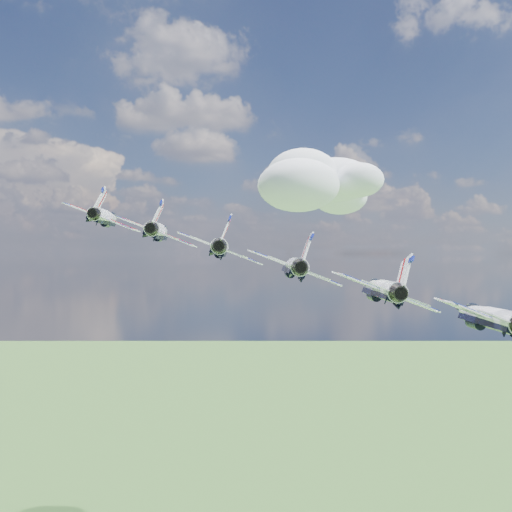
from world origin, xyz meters
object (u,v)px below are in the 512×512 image
object	(u,v)px
jet_4	(381,289)
jet_3	(294,266)
jet_1	(159,231)
jet_2	(221,247)
jet_0	(106,217)
jet_5	(486,316)

from	to	relation	value
jet_4	jet_3	bearing A→B (deg)	145.14
jet_1	jet_2	bearing A→B (deg)	-34.86
jet_2	jet_4	size ratio (longest dim) A/B	1.00
jet_0	jet_2	size ratio (longest dim) A/B	1.00
jet_1	jet_3	bearing A→B (deg)	-34.86
jet_5	jet_3	bearing A→B (deg)	145.14
jet_2	jet_5	world-z (taller)	jet_2
jet_3	jet_5	size ratio (longest dim) A/B	1.00
jet_0	jet_2	bearing A→B (deg)	-34.86
jet_5	jet_1	bearing A→B (deg)	145.14
jet_2	jet_3	xyz separation A→B (m)	(7.55, -8.64, -2.48)
jet_0	jet_3	distance (m)	35.22
jet_1	jet_2	size ratio (longest dim) A/B	1.00
jet_0	jet_3	world-z (taller)	jet_0
jet_1	jet_2	xyz separation A→B (m)	(7.55, -8.64, -2.48)
jet_2	jet_3	size ratio (longest dim) A/B	1.00
jet_3	jet_0	bearing A→B (deg)	145.14
jet_1	jet_4	xyz separation A→B (m)	(22.66, -25.92, -7.44)
jet_0	jet_1	distance (m)	11.74
jet_1	jet_5	world-z (taller)	jet_1
jet_2	jet_4	bearing A→B (deg)	-34.86
jet_2	jet_4	world-z (taller)	jet_2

